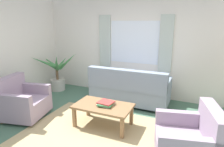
{
  "coord_description": "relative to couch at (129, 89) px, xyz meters",
  "views": [
    {
      "loc": [
        1.57,
        -2.83,
        2.0
      ],
      "look_at": [
        0.02,
        0.7,
        0.97
      ],
      "focal_mm": 31.74,
      "sensor_mm": 36.0,
      "label": 1
    }
  ],
  "objects": [
    {
      "name": "armchair_left",
      "position": [
        -1.83,
        -1.59,
        -0.01
      ],
      "size": [
        0.98,
        0.99,
        0.88
      ],
      "rotation": [
        0.0,
        0.0,
        1.78
      ],
      "color": "#998499",
      "rests_on": "ground_plane"
    },
    {
      "name": "couch",
      "position": [
        0.0,
        0.0,
        0.0
      ],
      "size": [
        1.9,
        0.82,
        0.92
      ],
      "rotation": [
        0.0,
        0.0,
        3.14
      ],
      "color": "gray",
      "rests_on": "ground_plane"
    },
    {
      "name": "armchair_right",
      "position": [
        1.48,
        -1.72,
        -0.01
      ],
      "size": [
        0.99,
        1.01,
        0.88
      ],
      "rotation": [
        0.0,
        0.0,
        -1.34
      ],
      "color": "#998499",
      "rests_on": "ground_plane"
    },
    {
      "name": "window_with_curtains",
      "position": [
        -0.11,
        0.63,
        1.08
      ],
      "size": [
        1.98,
        0.07,
        1.4
      ],
      "color": "white"
    },
    {
      "name": "book_stack_on_table",
      "position": [
        -0.05,
        -1.22,
        0.11
      ],
      "size": [
        0.3,
        0.35,
        0.07
      ],
      "color": "beige",
      "rests_on": "coffee_table"
    },
    {
      "name": "coffee_table",
      "position": [
        -0.1,
        -1.24,
        0.01
      ],
      "size": [
        1.1,
        0.64,
        0.44
      ],
      "color": "olive",
      "rests_on": "ground_plane"
    },
    {
      "name": "area_rug",
      "position": [
        -0.11,
        -1.55,
        -0.36
      ],
      "size": [
        2.58,
        1.98,
        0.01
      ],
      "primitive_type": "cube",
      "color": "tan",
      "rests_on": "ground_plane"
    },
    {
      "name": "wall_back",
      "position": [
        -0.11,
        0.71,
        0.93
      ],
      "size": [
        5.32,
        0.12,
        2.6
      ],
      "primitive_type": "cube",
      "color": "silver",
      "rests_on": "ground_plane"
    },
    {
      "name": "ground_plane",
      "position": [
        -0.11,
        -1.55,
        -0.37
      ],
      "size": [
        6.24,
        6.24,
        0.0
      ],
      "primitive_type": "plane",
      "color": "#476B56"
    },
    {
      "name": "potted_plant",
      "position": [
        -2.26,
        0.09,
        0.1
      ],
      "size": [
        1.11,
        1.08,
        1.11
      ],
      "color": "#B7B2A8",
      "rests_on": "ground_plane"
    }
  ]
}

